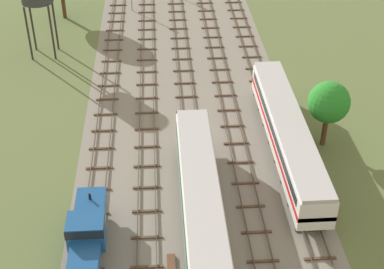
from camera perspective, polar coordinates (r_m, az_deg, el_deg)
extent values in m
plane|color=#5B6B3D|center=(72.13, -1.15, 8.79)|extent=(480.00, 480.00, 0.00)
cube|color=gray|center=(72.13, -1.15, 8.80)|extent=(20.93, 176.00, 0.01)
cube|color=#47382D|center=(73.16, -8.48, 8.99)|extent=(0.07, 126.00, 0.15)
cube|color=#47382D|center=(73.05, -7.35, 9.04)|extent=(0.07, 126.00, 0.15)
cube|color=brown|center=(44.55, -10.10, -10.40)|extent=(2.40, 0.22, 0.14)
cube|color=brown|center=(46.72, -9.80, -7.82)|extent=(2.40, 0.22, 0.14)
cube|color=brown|center=(48.98, -9.53, -5.47)|extent=(2.40, 0.22, 0.14)
cube|color=brown|center=(51.32, -9.29, -3.34)|extent=(2.40, 0.22, 0.14)
cube|color=brown|center=(53.72, -9.07, -1.39)|extent=(2.40, 0.22, 0.14)
cube|color=brown|center=(56.19, -8.87, 0.39)|extent=(2.40, 0.22, 0.14)
cube|color=brown|center=(58.70, -8.69, 2.02)|extent=(2.40, 0.22, 0.14)
cube|color=brown|center=(61.25, -8.52, 3.51)|extent=(2.40, 0.22, 0.14)
cube|color=brown|center=(63.84, -8.37, 4.89)|extent=(2.40, 0.22, 0.14)
cube|color=brown|center=(66.47, -8.22, 6.15)|extent=(2.40, 0.22, 0.14)
cube|color=brown|center=(69.13, -8.09, 7.32)|extent=(2.40, 0.22, 0.14)
cube|color=brown|center=(71.81, -7.97, 8.40)|extent=(2.40, 0.22, 0.14)
cube|color=brown|center=(74.52, -7.85, 9.40)|extent=(2.40, 0.22, 0.14)
cube|color=brown|center=(77.25, -7.74, 10.34)|extent=(2.40, 0.22, 0.14)
cube|color=brown|center=(80.00, -7.64, 11.20)|extent=(2.40, 0.22, 0.14)
cube|color=brown|center=(82.77, -7.55, 12.02)|extent=(2.40, 0.22, 0.14)
cube|color=brown|center=(85.55, -7.46, 12.77)|extent=(2.40, 0.22, 0.14)
cube|color=#47382D|center=(72.92, -5.13, 9.14)|extent=(0.07, 126.00, 0.15)
cube|color=#47382D|center=(72.89, -3.99, 9.19)|extent=(0.07, 126.00, 0.15)
cube|color=brown|center=(42.13, -4.56, -13.13)|extent=(2.40, 0.22, 0.14)
cube|color=brown|center=(44.22, -4.56, -10.27)|extent=(2.40, 0.22, 0.14)
cube|color=brown|center=(46.40, -4.56, -7.68)|extent=(2.40, 0.22, 0.14)
cube|color=brown|center=(48.68, -4.56, -5.32)|extent=(2.40, 0.22, 0.14)
cube|color=brown|center=(51.03, -4.56, -3.18)|extent=(2.40, 0.22, 0.14)
cube|color=brown|center=(53.45, -4.56, -1.23)|extent=(2.40, 0.22, 0.14)
cube|color=brown|center=(55.92, -4.56, 0.55)|extent=(2.40, 0.22, 0.14)
cube|color=brown|center=(58.44, -4.56, 2.18)|extent=(2.40, 0.22, 0.14)
cube|color=brown|center=(61.01, -4.56, 3.67)|extent=(2.40, 0.22, 0.14)
cube|color=brown|center=(63.61, -4.55, 5.04)|extent=(2.40, 0.22, 0.14)
cube|color=brown|center=(66.25, -4.55, 6.31)|extent=(2.40, 0.22, 0.14)
cube|color=brown|center=(68.91, -4.55, 7.47)|extent=(2.40, 0.22, 0.14)
cube|color=brown|center=(71.61, -4.55, 8.55)|extent=(2.40, 0.22, 0.14)
cube|color=brown|center=(74.32, -4.55, 9.55)|extent=(2.40, 0.22, 0.14)
cube|color=brown|center=(77.06, -4.55, 10.48)|extent=(2.40, 0.22, 0.14)
cube|color=brown|center=(79.82, -4.55, 11.35)|extent=(2.40, 0.22, 0.14)
cube|color=brown|center=(82.59, -4.55, 12.15)|extent=(2.40, 0.22, 0.14)
cube|color=brown|center=(85.38, -4.55, 12.91)|extent=(2.40, 0.22, 0.14)
cube|color=#47382D|center=(72.92, -1.76, 9.26)|extent=(0.07, 126.00, 0.15)
cube|color=#47382D|center=(72.97, -0.62, 9.30)|extent=(0.07, 126.00, 0.15)
cube|color=brown|center=(42.20, 1.34, -12.89)|extent=(2.40, 0.22, 0.14)
cube|color=brown|center=(44.28, 1.00, -10.05)|extent=(2.40, 0.22, 0.14)
cube|color=brown|center=(46.47, 0.71, -7.47)|extent=(2.40, 0.22, 0.14)
cube|color=brown|center=(48.74, 0.44, -5.13)|extent=(2.40, 0.22, 0.14)
cube|color=brown|center=(51.09, 0.20, -3.00)|extent=(2.40, 0.22, 0.14)
cube|color=brown|center=(53.50, -0.02, -1.06)|extent=(2.40, 0.22, 0.14)
cube|color=brown|center=(55.97, -0.22, 0.71)|extent=(2.40, 0.22, 0.14)
cube|color=brown|center=(58.49, -0.41, 2.33)|extent=(2.40, 0.22, 0.14)
cube|color=brown|center=(61.06, -0.58, 3.82)|extent=(2.40, 0.22, 0.14)
cube|color=brown|center=(63.66, -0.73, 5.18)|extent=(2.40, 0.22, 0.14)
cube|color=brown|center=(66.29, -0.87, 6.44)|extent=(2.40, 0.22, 0.14)
cube|color=brown|center=(68.96, -1.01, 7.60)|extent=(2.40, 0.22, 0.14)
cube|color=brown|center=(71.65, -1.13, 8.67)|extent=(2.40, 0.22, 0.14)
cube|color=brown|center=(74.36, -1.25, 9.67)|extent=(2.40, 0.22, 0.14)
cube|color=brown|center=(77.10, -1.35, 10.59)|extent=(2.40, 0.22, 0.14)
cube|color=brown|center=(79.86, -1.46, 11.45)|extent=(2.40, 0.22, 0.14)
cube|color=brown|center=(82.63, -1.55, 12.26)|extent=(2.40, 0.22, 0.14)
cube|color=brown|center=(85.42, -1.64, 13.01)|extent=(2.40, 0.22, 0.14)
cube|color=#47382D|center=(73.16, 1.60, 9.36)|extent=(0.07, 126.00, 0.15)
cube|color=#47382D|center=(73.30, 2.73, 9.38)|extent=(0.07, 126.00, 0.15)
cube|color=brown|center=(42.69, 7.14, -12.52)|extent=(2.40, 0.22, 0.14)
cube|color=brown|center=(44.76, 6.49, -9.74)|extent=(2.40, 0.22, 0.14)
cube|color=brown|center=(46.92, 5.91, -7.21)|extent=(2.40, 0.22, 0.14)
cube|color=brown|center=(49.17, 5.38, -4.90)|extent=(2.40, 0.22, 0.14)
cube|color=brown|center=(51.50, 4.90, -2.80)|extent=(2.40, 0.22, 0.14)
cube|color=brown|center=(53.90, 4.47, -0.89)|extent=(2.40, 0.22, 0.14)
cube|color=brown|center=(56.35, 4.08, 0.87)|extent=(2.40, 0.22, 0.14)
cube|color=brown|center=(58.85, 3.71, 2.47)|extent=(2.40, 0.22, 0.14)
cube|color=brown|center=(61.40, 3.38, 3.94)|extent=(2.40, 0.22, 0.14)
cube|color=brown|center=(63.99, 3.07, 5.30)|extent=(2.40, 0.22, 0.14)
cube|color=brown|center=(66.61, 2.79, 6.54)|extent=(2.40, 0.22, 0.14)
cube|color=brown|center=(69.26, 2.52, 7.70)|extent=(2.40, 0.22, 0.14)
cube|color=brown|center=(71.94, 2.28, 8.76)|extent=(2.40, 0.22, 0.14)
cube|color=brown|center=(74.65, 2.05, 9.75)|extent=(2.40, 0.22, 0.14)
cube|color=brown|center=(77.37, 1.83, 10.67)|extent=(2.40, 0.22, 0.14)
cube|color=brown|center=(80.12, 1.63, 11.53)|extent=(2.40, 0.22, 0.14)
cube|color=brown|center=(82.88, 1.44, 12.33)|extent=(2.40, 0.22, 0.14)
cube|color=brown|center=(85.66, 1.26, 13.08)|extent=(2.40, 0.22, 0.14)
cube|color=#47382D|center=(73.65, 4.92, 9.42)|extent=(0.07, 126.00, 0.15)
cube|color=#47382D|center=(73.87, 6.04, 9.43)|extent=(0.07, 126.00, 0.15)
cube|color=brown|center=(43.59, 12.75, -12.05)|extent=(2.40, 0.22, 0.14)
cube|color=brown|center=(45.62, 11.81, -9.36)|extent=(2.40, 0.22, 0.14)
cube|color=brown|center=(47.74, 10.96, -6.90)|extent=(2.40, 0.22, 0.14)
cube|color=brown|center=(49.96, 10.20, -4.65)|extent=(2.40, 0.22, 0.14)
cube|color=brown|center=(52.25, 9.51, -2.59)|extent=(2.40, 0.22, 0.14)
cube|color=brown|center=(54.61, 8.87, -0.71)|extent=(2.40, 0.22, 0.14)
cube|color=brown|center=(57.03, 8.30, 1.01)|extent=(2.40, 0.22, 0.14)
cube|color=brown|center=(59.51, 7.76, 2.59)|extent=(2.40, 0.22, 0.14)
cube|color=brown|center=(62.03, 7.27, 4.05)|extent=(2.40, 0.22, 0.14)
cube|color=brown|center=(64.59, 6.82, 5.38)|extent=(2.40, 0.22, 0.14)
cube|color=brown|center=(67.19, 6.40, 6.62)|extent=(2.40, 0.22, 0.14)
cube|color=brown|center=(69.82, 6.01, 7.76)|extent=(2.40, 0.22, 0.14)
cube|color=brown|center=(72.48, 5.65, 8.82)|extent=(2.40, 0.22, 0.14)
cube|color=brown|center=(75.17, 5.31, 9.81)|extent=(2.40, 0.22, 0.14)
cube|color=brown|center=(77.87, 4.99, 10.72)|extent=(2.40, 0.22, 0.14)
cube|color=brown|center=(80.60, 4.69, 11.57)|extent=(2.40, 0.22, 0.14)
cube|color=brown|center=(83.35, 4.41, 12.37)|extent=(2.40, 0.22, 0.14)
cube|color=brown|center=(86.11, 4.15, 13.12)|extent=(2.40, 0.22, 0.14)
cube|color=#194C8C|center=(43.98, -10.23, -7.95)|extent=(2.24, 5.04, 1.30)
cube|color=#194C8C|center=(40.82, -10.76, -12.26)|extent=(2.13, 2.88, 1.17)
cube|color=#194C8C|center=(42.04, -10.55, -9.55)|extent=(2.69, 2.16, 2.20)
cube|color=black|center=(41.60, -10.65, -8.91)|extent=(2.74, 2.25, 0.70)
cylinder|color=black|center=(44.20, -10.24, -6.15)|extent=(0.20, 0.20, 0.50)
cylinder|color=black|center=(44.81, -11.01, -9.02)|extent=(0.14, 0.90, 0.90)
cylinder|color=black|center=(44.63, -9.17, -8.98)|extent=(0.14, 0.90, 0.90)
cylinder|color=black|center=(46.13, -10.80, -7.49)|extent=(0.14, 0.90, 0.90)
cylinder|color=black|center=(45.96, -9.02, -7.45)|extent=(0.14, 0.90, 0.90)
cube|color=black|center=(45.38, -10.00, -8.22)|extent=(1.68, 2.20, 0.24)
cylinder|color=black|center=(42.28, -11.48, -12.35)|extent=(0.14, 0.90, 0.90)
cylinder|color=black|center=(42.09, -9.50, -12.33)|extent=(0.14, 0.90, 0.90)
cube|color=white|center=(43.27, 0.95, -7.06)|extent=(2.90, 22.00, 2.60)
cube|color=#198C3F|center=(43.45, 0.94, -7.32)|extent=(2.96, 22.00, 0.40)
cube|color=black|center=(42.85, 0.96, -6.41)|extent=(2.96, 20.24, 0.70)
cube|color=#B7B7BC|center=(42.31, 0.97, -5.56)|extent=(2.67, 22.00, 0.36)
cylinder|color=black|center=(50.09, -0.57, -2.95)|extent=(0.13, 0.84, 0.84)
cylinder|color=black|center=(50.17, 1.07, -2.89)|extent=(0.13, 0.84, 0.84)
cylinder|color=black|center=(51.53, -0.68, -1.75)|extent=(0.13, 0.84, 0.84)
cylinder|color=black|center=(51.61, 0.91, -1.68)|extent=(0.13, 0.84, 0.84)
cube|color=black|center=(50.85, 0.18, -2.31)|extent=(1.68, 2.20, 0.24)
cube|color=white|center=(51.55, 9.56, 0.06)|extent=(2.90, 22.00, 2.60)
cube|color=red|center=(51.70, 9.54, -0.18)|extent=(2.96, 22.00, 0.40)
cube|color=black|center=(51.19, 9.63, 0.66)|extent=(2.96, 20.24, 0.70)
cube|color=#B7B7BC|center=(50.75, 9.72, 1.44)|extent=(2.67, 22.00, 0.36)
cylinder|color=black|center=(58.45, 7.24, 2.74)|extent=(0.13, 0.84, 0.84)
cylinder|color=black|center=(58.73, 8.62, 2.78)|extent=(0.13, 0.84, 0.84)
cylinder|color=black|center=(59.96, 6.95, 3.64)|extent=(0.13, 0.84, 0.84)
cylinder|color=black|center=(60.23, 8.30, 3.67)|extent=(0.13, 0.84, 0.84)
cube|color=black|center=(59.34, 7.78, 3.21)|extent=(1.68, 2.20, 0.24)
cylinder|color=black|center=(45.41, 10.85, -8.35)|extent=(0.13, 0.84, 0.84)
cylinder|color=black|center=(45.77, 12.61, -8.22)|extent=(0.13, 0.84, 0.84)
cylinder|color=black|center=(46.70, 10.36, -6.87)|extent=(0.13, 0.84, 0.84)
cylinder|color=black|center=(47.05, 12.07, -6.75)|extent=(0.13, 0.84, 0.84)
cube|color=black|center=(46.22, 11.47, -7.54)|extent=(1.68, 2.20, 0.24)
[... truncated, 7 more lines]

